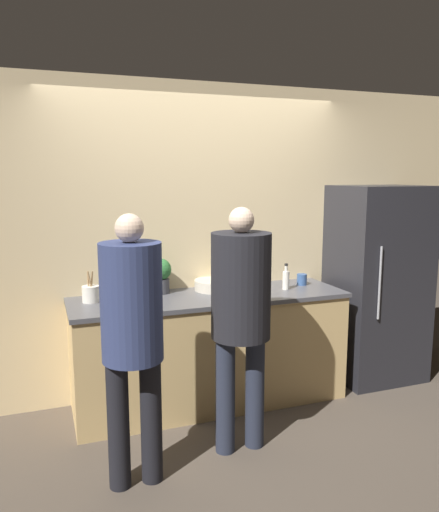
# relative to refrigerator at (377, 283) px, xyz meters

# --- Properties ---
(ground_plane) EXTENTS (14.00, 14.00, 0.00)m
(ground_plane) POSITION_rel_refrigerator_xyz_m (-1.60, -0.38, -0.88)
(ground_plane) COLOR #4C4238
(wall_back) EXTENTS (5.20, 0.06, 2.60)m
(wall_back) POSITION_rel_refrigerator_xyz_m (-1.60, 0.34, 0.42)
(wall_back) COLOR #D6BC8C
(wall_back) RESTS_ON ground_plane
(counter) EXTENTS (2.20, 0.70, 0.90)m
(counter) POSITION_rel_refrigerator_xyz_m (-1.60, 0.01, -0.43)
(counter) COLOR tan
(counter) RESTS_ON ground_plane
(refrigerator) EXTENTS (0.77, 0.67, 1.76)m
(refrigerator) POSITION_rel_refrigerator_xyz_m (0.00, 0.00, 0.00)
(refrigerator) COLOR #232328
(refrigerator) RESTS_ON ground_plane
(person_left) EXTENTS (0.36, 0.36, 1.64)m
(person_left) POSITION_rel_refrigerator_xyz_m (-2.38, -0.89, 0.10)
(person_left) COLOR black
(person_left) RESTS_ON ground_plane
(person_center) EXTENTS (0.39, 0.39, 1.65)m
(person_center) POSITION_rel_refrigerator_xyz_m (-1.64, -0.74, 0.13)
(person_center) COLOR #232838
(person_center) RESTS_ON ground_plane
(fruit_bowl) EXTENTS (0.37, 0.37, 0.12)m
(fruit_bowl) POSITION_rel_refrigerator_xyz_m (-1.49, 0.16, 0.07)
(fruit_bowl) COLOR beige
(fruit_bowl) RESTS_ON counter
(utensil_crock) EXTENTS (0.13, 0.13, 0.24)m
(utensil_crock) POSITION_rel_refrigerator_xyz_m (-2.52, 0.10, 0.09)
(utensil_crock) COLOR silver
(utensil_crock) RESTS_ON counter
(bottle_clear) EXTENTS (0.06, 0.06, 0.22)m
(bottle_clear) POSITION_rel_refrigerator_xyz_m (-0.94, -0.03, 0.11)
(bottle_clear) COLOR silver
(bottle_clear) RESTS_ON counter
(bottle_green) EXTENTS (0.06, 0.06, 0.16)m
(bottle_green) POSITION_rel_refrigerator_xyz_m (-1.36, -0.09, 0.09)
(bottle_green) COLOR #236033
(bottle_green) RESTS_ON counter
(cup_blue) EXTENTS (0.09, 0.09, 0.10)m
(cup_blue) POSITION_rel_refrigerator_xyz_m (-0.73, 0.07, 0.07)
(cup_blue) COLOR #335184
(cup_blue) RESTS_ON counter
(potted_plant) EXTENTS (0.18, 0.18, 0.28)m
(potted_plant) POSITION_rel_refrigerator_xyz_m (-1.96, 0.20, 0.18)
(potted_plant) COLOR #3D3D42
(potted_plant) RESTS_ON counter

